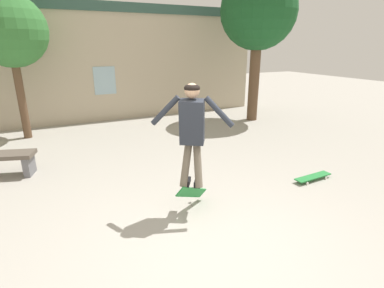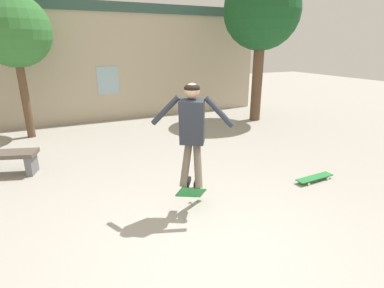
# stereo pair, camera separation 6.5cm
# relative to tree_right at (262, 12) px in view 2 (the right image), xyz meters

# --- Properties ---
(ground_plane) EXTENTS (40.00, 40.00, 0.00)m
(ground_plane) POSITION_rel_tree_right_xyz_m (-4.69, -5.33, -3.43)
(ground_plane) COLOR #A39E93
(building_backdrop) EXTENTS (12.27, 0.52, 4.90)m
(building_backdrop) POSITION_rel_tree_right_xyz_m (-4.73, 2.25, -1.47)
(building_backdrop) COLOR #B7A88E
(building_backdrop) RESTS_ON ground_plane
(tree_right) EXTENTS (2.39, 2.39, 4.68)m
(tree_right) POSITION_rel_tree_right_xyz_m (0.00, 0.00, 0.00)
(tree_right) COLOR brown
(tree_right) RESTS_ON ground_plane
(tree_left) EXTENTS (1.84, 1.84, 3.74)m
(tree_left) POSITION_rel_tree_right_xyz_m (-6.94, 0.98, -0.64)
(tree_left) COLOR brown
(tree_left) RESTS_ON ground_plane
(skater) EXTENTS (1.04, 0.71, 1.52)m
(skater) POSITION_rel_tree_right_xyz_m (-4.51, -4.57, -2.06)
(skater) COLOR #282D38
(skateboard_flipping) EXTENTS (0.71, 0.45, 0.49)m
(skateboard_flipping) POSITION_rel_tree_right_xyz_m (-4.47, -4.48, -3.15)
(skateboard_flipping) COLOR #237F38
(skateboard_resting) EXTENTS (0.83, 0.24, 0.08)m
(skateboard_resting) POSITION_rel_tree_right_xyz_m (-1.92, -4.54, -3.37)
(skateboard_resting) COLOR #237F38
(skateboard_resting) RESTS_ON ground_plane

